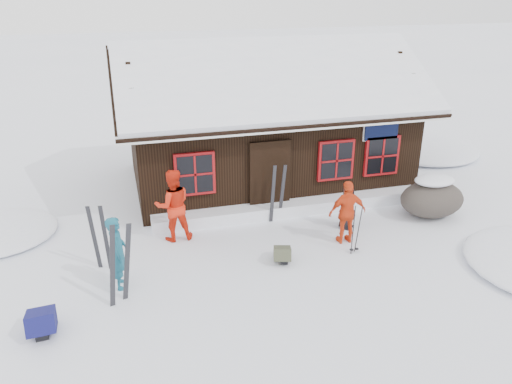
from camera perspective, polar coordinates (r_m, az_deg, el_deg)
ground at (r=11.43m, az=0.84°, el=-7.92°), size 120.00×120.00×0.00m
mountain_hut at (r=15.63m, az=0.93°, el=6.95°), size 8.90×6.09×4.42m
snow_drift at (r=13.67m, az=4.17°, el=-1.75°), size 7.60×0.60×0.35m
snow_mounds at (r=13.47m, az=5.32°, el=-3.01°), size 20.60×13.20×0.48m
skier_teal at (r=10.56m, az=-15.51°, el=-6.67°), size 0.38×0.58×1.59m
skier_orange_left at (r=12.15m, az=-9.46°, el=-1.50°), size 0.91×0.72×1.81m
skier_orange_right at (r=12.08m, az=10.39°, el=-2.30°), size 0.94×0.41×1.58m
skier_crouched at (r=12.90m, az=10.39°, el=-1.74°), size 0.66×0.62×1.13m
boulder at (r=14.17m, az=19.47°, el=-0.64°), size 1.75×1.31×1.02m
ski_pair_left at (r=10.06m, az=-15.30°, el=-8.08°), size 0.58×0.22×1.72m
ski_pair_mid at (r=11.34m, az=-17.39°, el=-5.13°), size 0.41×0.19×1.56m
ski_pair_right at (r=13.03m, az=2.47°, el=-0.25°), size 0.47×0.11×1.59m
ski_poles at (r=11.74m, az=11.33°, el=-4.33°), size 0.22×0.11×1.23m
backpack_blue at (r=10.01m, az=-23.26°, el=-13.81°), size 0.54×0.69×0.36m
backpack_olive at (r=11.37m, az=3.01°, el=-7.32°), size 0.52×0.60×0.28m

